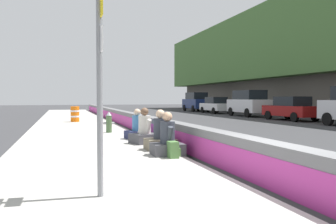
% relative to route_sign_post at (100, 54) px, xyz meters
% --- Properties ---
extents(ground_plane, '(160.00, 160.00, 0.00)m').
position_rel_route_sign_post_xyz_m(ground_plane, '(-0.04, -2.86, -2.23)').
color(ground_plane, '#353538').
rests_on(ground_plane, ground).
extents(sidewalk_strip, '(80.00, 4.40, 0.14)m').
position_rel_route_sign_post_xyz_m(sidewalk_strip, '(-0.04, -0.21, -2.16)').
color(sidewalk_strip, '#A8A59E').
rests_on(sidewalk_strip, ground_plane).
extents(jersey_barrier, '(76.00, 0.45, 0.85)m').
position_rel_route_sign_post_xyz_m(jersey_barrier, '(-0.04, -2.86, -1.81)').
color(jersey_barrier, slate).
rests_on(jersey_barrier, ground_plane).
extents(route_sign_post, '(0.44, 0.09, 3.60)m').
position_rel_route_sign_post_xyz_m(route_sign_post, '(0.00, 0.00, 0.00)').
color(route_sign_post, gray).
rests_on(route_sign_post, sidewalk_strip).
extents(fire_hydrant, '(0.26, 0.46, 0.88)m').
position_rel_route_sign_post_xyz_m(fire_hydrant, '(9.56, -1.37, -1.65)').
color(fire_hydrant, '#47663D').
rests_on(fire_hydrant, sidewalk_strip).
extents(seated_person_foreground, '(0.71, 0.80, 1.11)m').
position_rel_route_sign_post_xyz_m(seated_person_foreground, '(3.28, -2.04, -1.75)').
color(seated_person_foreground, '#424247').
rests_on(seated_person_foreground, sidewalk_strip).
extents(seated_person_middle, '(0.73, 0.83, 1.13)m').
position_rel_route_sign_post_xyz_m(seated_person_middle, '(4.25, -2.12, -1.74)').
color(seated_person_middle, '#706651').
rests_on(seated_person_middle, sidewalk_strip).
extents(seated_person_rear, '(0.93, 1.00, 1.15)m').
position_rel_route_sign_post_xyz_m(seated_person_rear, '(5.71, -2.01, -1.73)').
color(seated_person_rear, '#424247').
rests_on(seated_person_rear, sidewalk_strip).
extents(seated_person_far, '(0.82, 0.90, 1.07)m').
position_rel_route_sign_post_xyz_m(seated_person_far, '(7.00, -2.05, -1.76)').
color(seated_person_far, '#23284C').
rests_on(seated_person_far, sidewalk_strip).
extents(backpack, '(0.32, 0.28, 0.40)m').
position_rel_route_sign_post_xyz_m(backpack, '(2.84, -2.05, -1.90)').
color(backpack, '#4C7A3D').
rests_on(backpack, sidewalk_strip).
extents(construction_barrel, '(0.54, 0.54, 0.95)m').
position_rel_route_sign_post_xyz_m(construction_barrel, '(16.83, -0.25, -1.61)').
color(construction_barrel, orange).
rests_on(construction_barrel, sidewalk_strip).
extents(parked_car_fourth, '(4.56, 2.08, 1.71)m').
position_rel_route_sign_post_xyz_m(parked_car_fourth, '(15.87, -15.14, -1.37)').
color(parked_car_fourth, maroon).
rests_on(parked_car_fourth, ground_plane).
extents(parked_car_midline, '(4.85, 2.17, 2.28)m').
position_rel_route_sign_post_xyz_m(parked_car_midline, '(21.72, -15.13, -1.05)').
color(parked_car_midline, silver).
rests_on(parked_car_midline, ground_plane).
extents(parked_car_far, '(4.51, 1.97, 1.71)m').
position_rel_route_sign_post_xyz_m(parked_car_far, '(28.30, -15.03, -1.37)').
color(parked_car_far, silver).
rests_on(parked_car_far, ground_plane).
extents(parked_car_farther, '(4.83, 2.12, 2.28)m').
position_rel_route_sign_post_xyz_m(parked_car_farther, '(33.95, -15.06, -1.05)').
color(parked_car_farther, navy).
rests_on(parked_car_farther, ground_plane).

